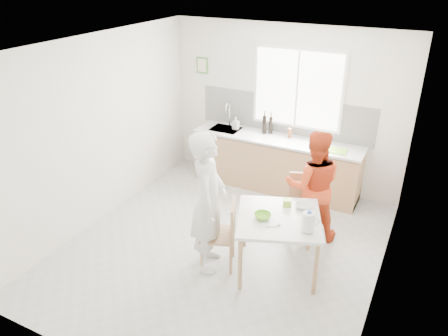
% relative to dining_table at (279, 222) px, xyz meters
% --- Properties ---
extents(ground, '(4.50, 4.50, 0.00)m').
position_rel_dining_table_xyz_m(ground, '(-0.80, 0.09, -0.68)').
color(ground, '#B7B7B2').
rests_on(ground, ground).
extents(room_shell, '(4.50, 4.50, 4.50)m').
position_rel_dining_table_xyz_m(room_shell, '(-0.80, 0.09, 0.96)').
color(room_shell, silver).
rests_on(room_shell, ground).
extents(window, '(1.50, 0.06, 1.30)m').
position_rel_dining_table_xyz_m(window, '(-0.60, 2.32, 1.02)').
color(window, white).
rests_on(window, room_shell).
extents(backsplash, '(3.00, 0.02, 0.65)m').
position_rel_dining_table_xyz_m(backsplash, '(-0.80, 2.33, 0.54)').
color(backsplash, white).
rests_on(backsplash, room_shell).
extents(picture_frame, '(0.22, 0.03, 0.28)m').
position_rel_dining_table_xyz_m(picture_frame, '(-2.35, 2.32, 1.22)').
color(picture_frame, '#4B883E').
rests_on(picture_frame, room_shell).
extents(kitchen_counter, '(2.84, 0.64, 1.37)m').
position_rel_dining_table_xyz_m(kitchen_counter, '(-0.81, 2.04, -0.27)').
color(kitchen_counter, tan).
rests_on(kitchen_counter, ground).
extents(dining_table, '(1.28, 1.28, 0.76)m').
position_rel_dining_table_xyz_m(dining_table, '(0.00, 0.00, 0.00)').
color(dining_table, white).
rests_on(dining_table, ground).
extents(chair_left, '(0.54, 0.54, 0.91)m').
position_rel_dining_table_xyz_m(chair_left, '(-0.64, -0.24, -0.18)').
color(chair_left, tan).
rests_on(chair_left, ground).
extents(chair_far, '(0.55, 0.55, 0.92)m').
position_rel_dining_table_xyz_m(chair_far, '(0.03, 0.89, -0.18)').
color(chair_far, tan).
rests_on(chair_far, ground).
extents(person_white, '(0.65, 0.78, 1.83)m').
position_rel_dining_table_xyz_m(person_white, '(-0.80, -0.31, 0.23)').
color(person_white, silver).
rests_on(person_white, ground).
extents(person_red, '(0.94, 0.84, 1.60)m').
position_rel_dining_table_xyz_m(person_red, '(0.15, 0.90, 0.11)').
color(person_red, red).
rests_on(person_red, ground).
extents(bowl_green, '(0.26, 0.26, 0.06)m').
position_rel_dining_table_xyz_m(bowl_green, '(-0.17, -0.12, 0.11)').
color(bowl_green, '#76C12C').
rests_on(bowl_green, dining_table).
extents(bowl_white, '(0.26, 0.26, 0.05)m').
position_rel_dining_table_xyz_m(bowl_white, '(0.19, 0.34, 0.10)').
color(bowl_white, silver).
rests_on(bowl_white, dining_table).
extents(milk_jug, '(0.20, 0.14, 0.25)m').
position_rel_dining_table_xyz_m(milk_jug, '(0.40, -0.15, 0.22)').
color(milk_jug, white).
rests_on(milk_jug, dining_table).
extents(green_box, '(0.13, 0.13, 0.09)m').
position_rel_dining_table_xyz_m(green_box, '(-0.01, 0.30, 0.12)').
color(green_box, '#95BE2C').
rests_on(green_box, dining_table).
extents(spoon, '(0.13, 0.11, 0.01)m').
position_rel_dining_table_xyz_m(spoon, '(0.00, -0.23, 0.09)').
color(spoon, '#A5A5AA').
rests_on(spoon, dining_table).
extents(cutting_board, '(0.36, 0.27, 0.01)m').
position_rel_dining_table_xyz_m(cutting_board, '(0.18, 1.94, 0.24)').
color(cutting_board, '#76C12C').
rests_on(cutting_board, kitchen_counter).
extents(wine_bottle_a, '(0.07, 0.07, 0.32)m').
position_rel_dining_table_xyz_m(wine_bottle_a, '(-1.08, 2.14, 0.40)').
color(wine_bottle_a, black).
rests_on(wine_bottle_a, kitchen_counter).
extents(wine_bottle_b, '(0.07, 0.07, 0.30)m').
position_rel_dining_table_xyz_m(wine_bottle_b, '(-0.98, 2.19, 0.39)').
color(wine_bottle_b, black).
rests_on(wine_bottle_b, kitchen_counter).
extents(jar_amber, '(0.06, 0.06, 0.16)m').
position_rel_dining_table_xyz_m(jar_amber, '(-0.63, 2.14, 0.32)').
color(jar_amber, brown).
rests_on(jar_amber, kitchen_counter).
extents(soap_bottle, '(0.10, 0.10, 0.21)m').
position_rel_dining_table_xyz_m(soap_bottle, '(-1.59, 2.11, 0.34)').
color(soap_bottle, '#999999').
rests_on(soap_bottle, kitchen_counter).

